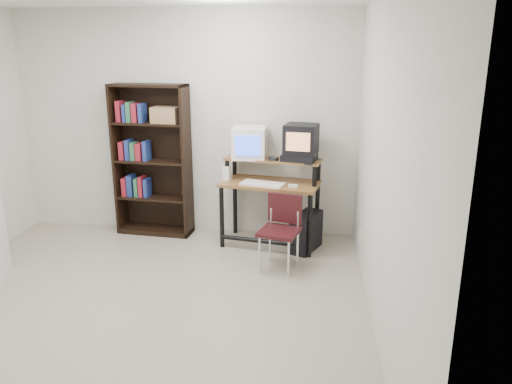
# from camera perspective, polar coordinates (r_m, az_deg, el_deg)

# --- Properties ---
(floor) EXTENTS (4.00, 4.00, 0.01)m
(floor) POSITION_cam_1_polar(r_m,az_deg,el_deg) (4.54, -13.49, -12.97)
(floor) COLOR #A59B88
(floor) RESTS_ON ground
(back_wall) EXTENTS (4.00, 0.01, 2.60)m
(back_wall) POSITION_cam_1_polar(r_m,az_deg,el_deg) (5.95, -7.97, 7.66)
(back_wall) COLOR beige
(back_wall) RESTS_ON floor
(right_wall) EXTENTS (0.01, 4.00, 2.60)m
(right_wall) POSITION_cam_1_polar(r_m,az_deg,el_deg) (3.85, 14.37, 2.55)
(right_wall) COLOR beige
(right_wall) RESTS_ON floor
(computer_desk) EXTENTS (1.15, 0.72, 0.98)m
(computer_desk) POSITION_cam_1_polar(r_m,az_deg,el_deg) (5.55, 1.68, 0.55)
(computer_desk) COLOR brown
(computer_desk) RESTS_ON floor
(crt_monitor) EXTENTS (0.37, 0.38, 0.35)m
(crt_monitor) POSITION_cam_1_polar(r_m,az_deg,el_deg) (5.60, -0.74, 5.66)
(crt_monitor) COLOR white
(crt_monitor) RESTS_ON computer_desk
(vcr) EXTENTS (0.41, 0.34, 0.08)m
(vcr) POSITION_cam_1_polar(r_m,az_deg,el_deg) (5.46, 4.96, 3.88)
(vcr) COLOR black
(vcr) RESTS_ON computer_desk
(crt_tv) EXTENTS (0.40, 0.39, 0.32)m
(crt_tv) POSITION_cam_1_polar(r_m,az_deg,el_deg) (5.46, 5.18, 6.04)
(crt_tv) COLOR black
(crt_tv) RESTS_ON vcr
(cd_spindle) EXTENTS (0.13, 0.13, 0.05)m
(cd_spindle) POSITION_cam_1_polar(r_m,az_deg,el_deg) (5.47, 2.00, 3.79)
(cd_spindle) COLOR #26262B
(cd_spindle) RESTS_ON computer_desk
(keyboard) EXTENTS (0.51, 0.33, 0.03)m
(keyboard) POSITION_cam_1_polar(r_m,az_deg,el_deg) (5.42, 0.75, 0.87)
(keyboard) COLOR white
(keyboard) RESTS_ON computer_desk
(mousepad) EXTENTS (0.27, 0.25, 0.01)m
(mousepad) POSITION_cam_1_polar(r_m,az_deg,el_deg) (5.36, 4.44, 0.49)
(mousepad) COLOR black
(mousepad) RESTS_ON computer_desk
(mouse) EXTENTS (0.10, 0.06, 0.03)m
(mouse) POSITION_cam_1_polar(r_m,az_deg,el_deg) (5.35, 4.25, 0.67)
(mouse) COLOR white
(mouse) RESTS_ON mousepad
(desk_speaker) EXTENTS (0.09, 0.09, 0.17)m
(desk_speaker) POSITION_cam_1_polar(r_m,az_deg,el_deg) (5.61, -3.39, 2.08)
(desk_speaker) COLOR white
(desk_speaker) RESTS_ON computer_desk
(pc_tower) EXTENTS (0.37, 0.49, 0.42)m
(pc_tower) POSITION_cam_1_polar(r_m,az_deg,el_deg) (5.56, 5.76, -4.54)
(pc_tower) COLOR black
(pc_tower) RESTS_ON floor
(school_chair) EXTENTS (0.46, 0.46, 0.75)m
(school_chair) POSITION_cam_1_polar(r_m,az_deg,el_deg) (5.03, 2.90, -3.75)
(school_chair) COLOR black
(school_chair) RESTS_ON floor
(bookshelf) EXTENTS (0.91, 0.38, 1.78)m
(bookshelf) POSITION_cam_1_polar(r_m,az_deg,el_deg) (5.99, -11.73, 3.76)
(bookshelf) COLOR black
(bookshelf) RESTS_ON floor
(wall_outlet) EXTENTS (0.02, 0.08, 0.12)m
(wall_outlet) POSITION_cam_1_polar(r_m,az_deg,el_deg) (5.24, 11.79, -5.08)
(wall_outlet) COLOR beige
(wall_outlet) RESTS_ON right_wall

